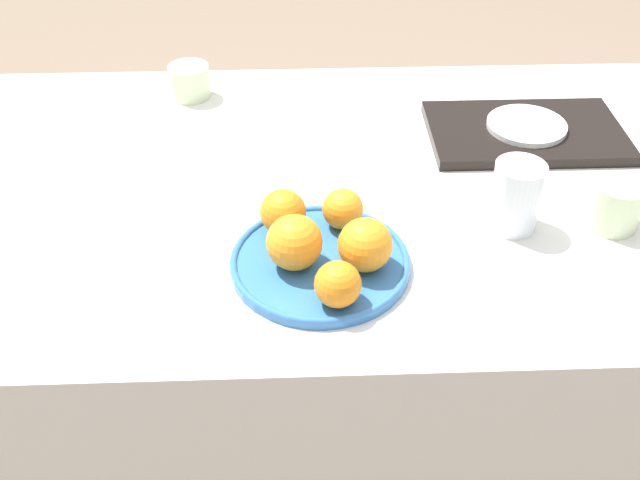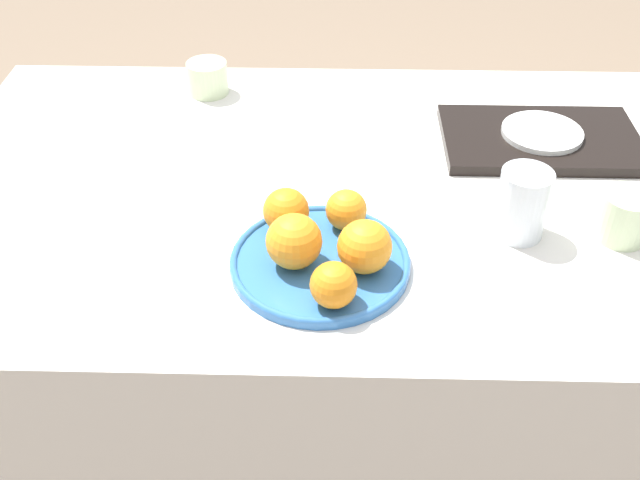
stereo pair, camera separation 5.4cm
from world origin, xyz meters
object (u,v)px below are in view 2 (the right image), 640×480
object	(u,v)px
serving_tray	(541,139)
water_glass	(522,204)
side_plate	(542,132)
orange_4	(286,211)
orange_1	(346,210)
orange_0	(365,247)
orange_3	(334,285)
orange_2	(294,241)
cup_0	(208,78)
cup_1	(625,216)
fruit_platter	(320,262)

from	to	relation	value
serving_tray	water_glass	bearing A→B (deg)	-108.75
serving_tray	side_plate	world-z (taller)	side_plate
orange_4	orange_1	bearing A→B (deg)	6.20
orange_0	orange_4	size ratio (longest dim) A/B	1.12
water_glass	side_plate	distance (m)	0.28
orange_3	water_glass	distance (m)	0.34
orange_0	orange_2	bearing A→B (deg)	175.54
orange_3	cup_0	world-z (taller)	orange_3
orange_4	cup_0	distance (m)	0.50
orange_4	orange_0	bearing A→B (deg)	-36.98
cup_0	cup_1	size ratio (longest dim) A/B	1.01
orange_1	serving_tray	world-z (taller)	orange_1
cup_1	water_glass	bearing A→B (deg)	178.13
orange_2	fruit_platter	bearing A→B (deg)	12.01
orange_2	orange_3	bearing A→B (deg)	-55.01
orange_1	cup_0	bearing A→B (deg)	121.35
orange_0	cup_1	distance (m)	0.41
orange_1	fruit_platter	bearing A→B (deg)	-114.74
fruit_platter	orange_1	xyz separation A→B (m)	(0.04, 0.08, 0.03)
orange_3	side_plate	world-z (taller)	orange_3
fruit_platter	side_plate	xyz separation A→B (m)	(0.40, 0.35, 0.02)
orange_1	water_glass	world-z (taller)	water_glass
orange_0	orange_2	xyz separation A→B (m)	(-0.10, 0.01, 0.00)
orange_2	side_plate	size ratio (longest dim) A/B	0.56
fruit_platter	cup_0	distance (m)	0.59
serving_tray	cup_1	xyz separation A→B (m)	(0.07, -0.27, 0.03)
orange_3	side_plate	bearing A→B (deg)	49.89
orange_3	cup_0	bearing A→B (deg)	112.55
orange_1	orange_4	distance (m)	0.09
orange_2	cup_1	world-z (taller)	orange_2
orange_1	side_plate	distance (m)	0.45
orange_1	serving_tray	size ratio (longest dim) A/B	0.18
fruit_platter	orange_2	xyz separation A→B (m)	(-0.04, -0.01, 0.04)
fruit_platter	orange_0	size ratio (longest dim) A/B	3.37
fruit_platter	orange_0	bearing A→B (deg)	-13.87
water_glass	orange_0	bearing A→B (deg)	-156.57
orange_0	orange_2	world-z (taller)	orange_2
water_glass	serving_tray	xyz separation A→B (m)	(0.09, 0.27, -0.05)
orange_0	orange_4	bearing A→B (deg)	143.02
cup_0	cup_1	world-z (taller)	cup_1
fruit_platter	orange_2	size ratio (longest dim) A/B	3.26
orange_0	fruit_platter	bearing A→B (deg)	166.13
cup_0	orange_4	bearing A→B (deg)	-68.12
orange_1	cup_1	distance (m)	0.42
orange_1	side_plate	world-z (taller)	orange_1
side_plate	water_glass	bearing A→B (deg)	-108.75
fruit_platter	orange_2	distance (m)	0.06
orange_2	orange_3	size ratio (longest dim) A/B	1.26
cup_1	orange_3	bearing A→B (deg)	-158.53
side_plate	orange_1	bearing A→B (deg)	-142.67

